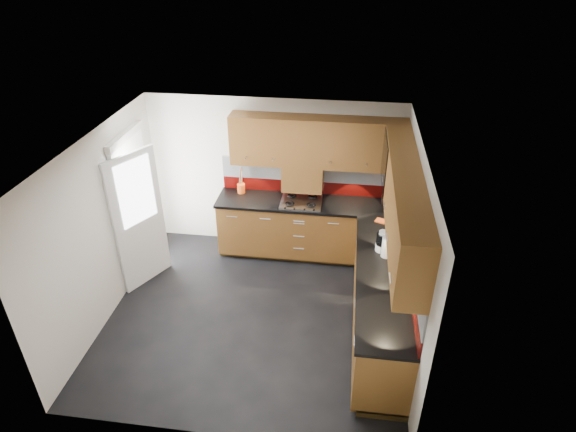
# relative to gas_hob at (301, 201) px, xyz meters

# --- Properties ---
(room) EXTENTS (4.00, 3.80, 2.64)m
(room) POSITION_rel_gas_hob_xyz_m (-0.45, -1.47, 0.54)
(room) COLOR black
(base_cabinets) EXTENTS (2.70, 3.20, 0.95)m
(base_cabinets) POSITION_rel_gas_hob_xyz_m (0.62, -0.75, -0.52)
(base_cabinets) COLOR #5D3614
(base_cabinets) RESTS_ON room
(countertop) EXTENTS (2.72, 3.22, 0.04)m
(countertop) POSITION_rel_gas_hob_xyz_m (0.60, -0.77, -0.04)
(countertop) COLOR black
(countertop) RESTS_ON base_cabinets
(backsplash) EXTENTS (2.70, 3.20, 0.54)m
(backsplash) POSITION_rel_gas_hob_xyz_m (0.83, -0.54, 0.25)
(backsplash) COLOR maroon
(backsplash) RESTS_ON countertop
(upper_cabinets) EXTENTS (2.50, 3.20, 0.72)m
(upper_cabinets) POSITION_rel_gas_hob_xyz_m (0.78, -0.69, 0.88)
(upper_cabinets) COLOR #5D3614
(upper_cabinets) RESTS_ON room
(extractor_hood) EXTENTS (0.60, 0.33, 0.40)m
(extractor_hood) POSITION_rel_gas_hob_xyz_m (0.00, 0.17, 0.32)
(extractor_hood) COLOR #5D3614
(extractor_hood) RESTS_ON room
(glass_cabinet) EXTENTS (0.32, 0.80, 0.66)m
(glass_cabinet) POSITION_rel_gas_hob_xyz_m (1.26, -0.40, 0.91)
(glass_cabinet) COLOR black
(glass_cabinet) RESTS_ON room
(back_door) EXTENTS (0.42, 1.19, 2.04)m
(back_door) POSITION_rel_gas_hob_xyz_m (-2.23, -0.72, 0.08)
(back_door) COLOR white
(back_door) RESTS_ON room
(gas_hob) EXTENTS (0.61, 0.53, 0.05)m
(gas_hob) POSITION_rel_gas_hob_xyz_m (0.00, 0.00, 0.00)
(gas_hob) COLOR silver
(gas_hob) RESTS_ON countertop
(utensil_pot) EXTENTS (0.12, 0.12, 0.42)m
(utensil_pot) POSITION_rel_gas_hob_xyz_m (-0.95, 0.19, 0.08)
(utensil_pot) COLOR #DE4E14
(utensil_pot) RESTS_ON countertop
(toaster) EXTENTS (0.25, 0.16, 0.18)m
(toaster) POSITION_rel_gas_hob_xyz_m (1.30, 0.16, 0.07)
(toaster) COLOR silver
(toaster) RESTS_ON countertop
(food_processor) EXTENTS (0.17, 0.17, 0.28)m
(food_processor) POSITION_rel_gas_hob_xyz_m (1.14, -1.10, 0.11)
(food_processor) COLOR white
(food_processor) RESTS_ON countertop
(paper_towel) EXTENTS (0.17, 0.17, 0.27)m
(paper_towel) POSITION_rel_gas_hob_xyz_m (1.19, -1.22, 0.12)
(paper_towel) COLOR white
(paper_towel) RESTS_ON countertop
(orange_cloth) EXTENTS (0.18, 0.17, 0.02)m
(orange_cloth) POSITION_rel_gas_hob_xyz_m (1.15, -0.39, -0.01)
(orange_cloth) COLOR #D95018
(orange_cloth) RESTS_ON countertop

